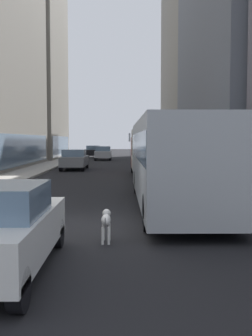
{
  "coord_description": "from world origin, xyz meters",
  "views": [
    {
      "loc": [
        0.97,
        -11.2,
        2.39
      ],
      "look_at": [
        1.12,
        3.35,
        1.4
      ],
      "focal_mm": 44.51,
      "sensor_mm": 36.0,
      "label": 1
    }
  ],
  "objects_px": {
    "transit_bus": "(173,157)",
    "car_grey_wagon": "(74,159)",
    "box_truck": "(150,151)",
    "car_silver_sedan": "(103,153)",
    "car_black_suv": "(93,152)",
    "dalmatian_dog": "(106,220)",
    "car_white_van": "(0,228)"
  },
  "relations": [
    {
      "from": "box_truck",
      "to": "car_black_suv",
      "type": "bearing_deg",
      "value": 101.25
    },
    {
      "from": "transit_bus",
      "to": "car_grey_wagon",
      "type": "height_order",
      "value": "transit_bus"
    },
    {
      "from": "transit_bus",
      "to": "car_grey_wagon",
      "type": "relative_size",
      "value": 2.46
    },
    {
      "from": "box_truck",
      "to": "dalmatian_dog",
      "type": "xyz_separation_m",
      "value": [
        -2.2,
        -17.49,
        -1.15
      ]
    },
    {
      "from": "car_white_van",
      "to": "dalmatian_dog",
      "type": "xyz_separation_m",
      "value": [
        1.8,
        2.3,
        -0.31
      ]
    },
    {
      "from": "transit_bus",
      "to": "car_black_suv",
      "type": "distance_m",
      "value": 40.78
    },
    {
      "from": "car_white_van",
      "to": "car_grey_wagon",
      "type": "height_order",
      "value": "same"
    },
    {
      "from": "car_grey_wagon",
      "to": "box_truck",
      "type": "height_order",
      "value": "box_truck"
    },
    {
      "from": "car_white_van",
      "to": "dalmatian_dog",
      "type": "distance_m",
      "value": 2.94
    },
    {
      "from": "car_silver_sedan",
      "to": "box_truck",
      "type": "distance_m",
      "value": 22.24
    },
    {
      "from": "transit_bus",
      "to": "box_truck",
      "type": "xyz_separation_m",
      "value": [
        0.0,
        12.23,
        -0.11
      ]
    },
    {
      "from": "car_white_van",
      "to": "car_silver_sedan",
      "type": "relative_size",
      "value": 0.95
    },
    {
      "from": "car_white_van",
      "to": "box_truck",
      "type": "distance_m",
      "value": 20.21
    },
    {
      "from": "transit_bus",
      "to": "car_white_van",
      "type": "xyz_separation_m",
      "value": [
        -4.0,
        -7.56,
        -0.96
      ]
    },
    {
      "from": "car_black_suv",
      "to": "transit_bus",
      "type": "bearing_deg",
      "value": -82.11
    },
    {
      "from": "transit_bus",
      "to": "box_truck",
      "type": "relative_size",
      "value": 1.54
    },
    {
      "from": "car_silver_sedan",
      "to": "car_grey_wagon",
      "type": "bearing_deg",
      "value": -95.79
    },
    {
      "from": "car_black_suv",
      "to": "dalmatian_dog",
      "type": "xyz_separation_m",
      "value": [
        3.4,
        -45.64,
        -0.31
      ]
    },
    {
      "from": "car_black_suv",
      "to": "dalmatian_dog",
      "type": "relative_size",
      "value": 4.19
    },
    {
      "from": "box_truck",
      "to": "dalmatian_dog",
      "type": "relative_size",
      "value": 7.79
    },
    {
      "from": "car_white_van",
      "to": "car_black_suv",
      "type": "bearing_deg",
      "value": 91.91
    },
    {
      "from": "car_grey_wagon",
      "to": "dalmatian_dog",
      "type": "xyz_separation_m",
      "value": [
        3.4,
        -23.56,
        -0.31
      ]
    },
    {
      "from": "car_silver_sedan",
      "to": "car_grey_wagon",
      "type": "distance_m",
      "value": 15.87
    },
    {
      "from": "car_grey_wagon",
      "to": "car_black_suv",
      "type": "bearing_deg",
      "value": 90.0
    },
    {
      "from": "car_black_suv",
      "to": "car_white_van",
      "type": "bearing_deg",
      "value": -88.09
    },
    {
      "from": "car_black_suv",
      "to": "car_silver_sedan",
      "type": "bearing_deg",
      "value": -75.73
    },
    {
      "from": "box_truck",
      "to": "dalmatian_dog",
      "type": "bearing_deg",
      "value": -97.16
    },
    {
      "from": "car_black_suv",
      "to": "car_grey_wagon",
      "type": "xyz_separation_m",
      "value": [
        -0.0,
        -22.08,
        0.0
      ]
    },
    {
      "from": "car_white_van",
      "to": "transit_bus",
      "type": "bearing_deg",
      "value": 62.1
    },
    {
      "from": "car_silver_sedan",
      "to": "dalmatian_dog",
      "type": "relative_size",
      "value": 4.74
    },
    {
      "from": "car_black_suv",
      "to": "car_white_van",
      "type": "height_order",
      "value": "same"
    },
    {
      "from": "car_grey_wagon",
      "to": "dalmatian_dog",
      "type": "distance_m",
      "value": 23.81
    }
  ]
}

